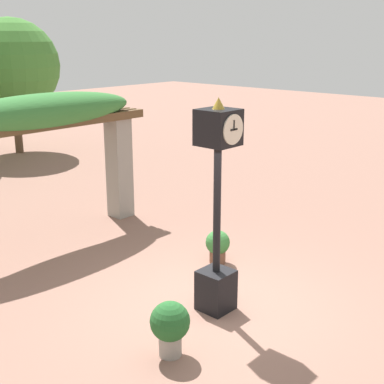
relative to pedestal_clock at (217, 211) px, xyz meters
The scene contains 5 objects.
ground_plane 1.62m from the pedestal_clock, 59.65° to the left, with size 60.00×60.00×0.00m, color #8E6656.
pedestal_clock is the anchor object (origin of this frame).
pergola 4.60m from the pedestal_clock, 89.23° to the left, with size 4.84×1.05×3.01m.
potted_plant_near_left 2.17m from the pedestal_clock, 38.70° to the left, with size 0.45×0.45×0.63m.
potted_plant_near_right 1.83m from the pedestal_clock, 165.59° to the right, with size 0.54×0.54×0.77m.
Camera 1 is at (-5.86, -4.86, 4.11)m, focal length 50.00 mm.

